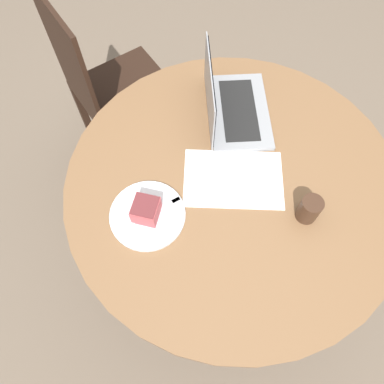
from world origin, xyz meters
The scene contains 9 objects.
ground_plane centered at (0.00, 0.00, 0.00)m, with size 12.00×12.00×0.00m, color #6B5B4C.
dining_table centered at (0.00, 0.00, 0.58)m, with size 1.09×1.09×0.77m.
chair centered at (-0.19, 0.79, 0.50)m, with size 0.48×0.48×0.98m.
paper_document centered at (0.00, 0.01, 0.77)m, with size 0.38×0.33×0.00m.
plate centered at (-0.30, 0.01, 0.77)m, with size 0.23×0.23×0.01m.
cake_slice centered at (-0.30, 0.01, 0.81)m, with size 0.11×0.11×0.07m.
fork centered at (-0.25, 0.01, 0.78)m, with size 0.17×0.03×0.00m.
coffee_glass centered at (0.14, -0.20, 0.81)m, with size 0.06×0.06×0.09m.
laptop centered at (0.12, 0.24, 0.80)m, with size 0.32×0.39×0.21m.
Camera 1 is at (-0.37, -0.46, 1.81)m, focal length 35.00 mm.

